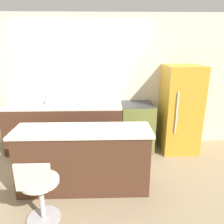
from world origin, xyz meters
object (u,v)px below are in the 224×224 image
Objects in this scene: oven_range at (137,127)px; stool_chair at (40,192)px; kettle at (48,100)px; mixing_bowl at (86,101)px; refrigerator at (180,109)px.

oven_range is 2.35m from stool_chair.
stool_chair is 4.27× the size of kettle.
stool_chair is 2.96× the size of mixing_bowl.
oven_range is 1.13m from mixing_bowl.
kettle is 0.69× the size of mixing_bowl.
oven_range is 0.89m from refrigerator.
kettle is at bearing 178.68° from oven_range.
oven_range is at bearing -1.32° from kettle.
oven_range is 0.56× the size of refrigerator.
mixing_bowl is at bearing 0.00° from kettle.
kettle is (-0.34, 1.93, 0.61)m from stool_chair.
oven_range is 3.18× the size of mixing_bowl.
kettle reaches higher than oven_range.
stool_chair is 2.05m from mixing_bowl.
stool_chair is at bearing -139.92° from refrigerator.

